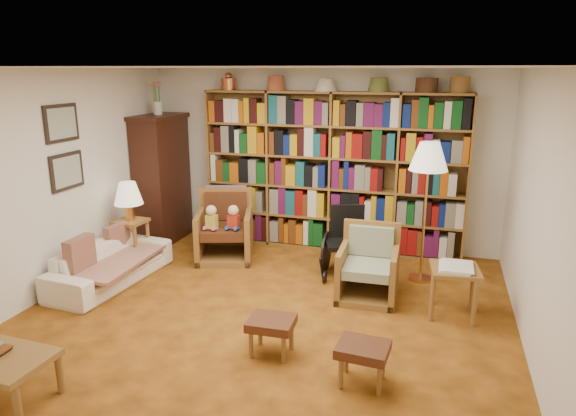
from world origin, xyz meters
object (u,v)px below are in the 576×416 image
at_px(sofa, 111,264).
at_px(side_table_papers, 455,276).
at_px(wheelchair, 345,244).
at_px(footstool_a, 271,325).
at_px(footstool_b, 363,352).
at_px(armchair_sage, 369,269).
at_px(armchair_leather, 227,230).
at_px(floor_lamp, 428,162).
at_px(side_table_lamp, 131,233).

height_order(sofa, side_table_papers, side_table_papers).
relative_size(wheelchair, footstool_a, 2.09).
distance_m(footstool_a, footstool_b, 0.88).
relative_size(sofa, armchair_sage, 2.02).
bearing_deg(armchair_leather, armchair_sage, -18.99).
bearing_deg(sofa, armchair_leather, -33.66).
height_order(wheelchair, footstool_a, wheelchair).
relative_size(armchair_leather, footstool_b, 2.22).
relative_size(sofa, floor_lamp, 0.97).
bearing_deg(wheelchair, armchair_sage, -54.12).
bearing_deg(armchair_leather, side_table_papers, -18.00).
bearing_deg(footstool_b, footstool_a, 165.84).
relative_size(side_table_papers, footstool_b, 1.28).
xyz_separation_m(sofa, side_table_lamp, (-0.10, 0.62, 0.19)).
relative_size(sofa, wheelchair, 1.88).
bearing_deg(armchair_leather, footstool_a, -58.23).
relative_size(armchair_leather, wheelchair, 1.11).
height_order(side_table_lamp, footstool_b, side_table_lamp).
height_order(sofa, armchair_leather, armchair_leather).
distance_m(sofa, armchair_sage, 3.06).
height_order(side_table_lamp, wheelchair, wheelchair).
bearing_deg(wheelchair, side_table_lamp, -170.74).
distance_m(floor_lamp, side_table_papers, 1.38).
bearing_deg(sofa, floor_lamp, -67.23).
height_order(side_table_papers, footstool_a, side_table_papers).
bearing_deg(floor_lamp, side_table_papers, -67.62).
relative_size(wheelchair, side_table_papers, 1.56).
xyz_separation_m(sofa, side_table_papers, (3.91, 0.29, 0.20)).
bearing_deg(sofa, side_table_lamp, 13.97).
bearing_deg(floor_lamp, armchair_leather, 178.12).
bearing_deg(armchair_sage, footstool_a, -113.43).
distance_m(wheelchair, floor_lamp, 1.41).
relative_size(armchair_sage, floor_lamp, 0.48).
bearing_deg(floor_lamp, sofa, -162.00).
bearing_deg(wheelchair, footstool_b, -75.73).
distance_m(sofa, floor_lamp, 3.93).
height_order(wheelchair, footstool_b, wheelchair).
bearing_deg(wheelchair, sofa, -158.01).
height_order(armchair_leather, floor_lamp, floor_lamp).
distance_m(side_table_lamp, floor_lamp, 3.84).
bearing_deg(footstool_b, side_table_papers, 64.12).
bearing_deg(side_table_papers, floor_lamp, 112.38).
distance_m(sofa, footstool_b, 3.41).
xyz_separation_m(side_table_lamp, armchair_sage, (3.11, -0.07, -0.12)).
bearing_deg(armchair_leather, footstool_b, -47.51).
height_order(armchair_sage, footstool_a, armchair_sage).
xyz_separation_m(wheelchair, side_table_papers, (1.28, -0.77, 0.04)).
xyz_separation_m(wheelchair, footstool_a, (-0.28, -2.03, -0.12)).
distance_m(armchair_leather, wheelchair, 1.66).
xyz_separation_m(floor_lamp, footstool_a, (-1.21, -2.12, -1.17)).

